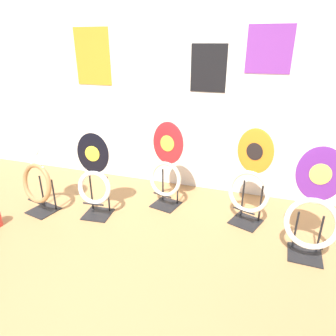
% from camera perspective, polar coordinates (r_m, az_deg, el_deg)
% --- Properties ---
extents(ground_plane, '(14.00, 14.00, 0.00)m').
position_cam_1_polar(ground_plane, '(2.42, -18.99, -23.96)').
color(ground_plane, '#A37547').
extents(wall_back, '(8.00, 0.07, 2.60)m').
position_cam_1_polar(wall_back, '(3.64, -0.58, 16.31)').
color(wall_back, silver).
rests_on(wall_back, ground_plane).
extents(toilet_seat_display_purple_note, '(0.44, 0.29, 0.96)m').
position_cam_1_polar(toilet_seat_display_purple_note, '(2.76, 25.93, -7.85)').
color(toilet_seat_display_purple_note, black).
rests_on(toilet_seat_display_purple_note, ground_plane).
extents(toilet_seat_display_orange_sun, '(0.45, 0.36, 0.99)m').
position_cam_1_polar(toilet_seat_display_orange_sun, '(3.02, 15.39, -2.54)').
color(toilet_seat_display_orange_sun, black).
rests_on(toilet_seat_display_orange_sun, ground_plane).
extents(toilet_seat_display_jazz_black, '(0.37, 0.31, 0.90)m').
position_cam_1_polar(toilet_seat_display_jazz_black, '(3.16, -13.88, -2.18)').
color(toilet_seat_display_jazz_black, black).
rests_on(toilet_seat_display_jazz_black, ground_plane).
extents(toilet_seat_display_white_plain, '(0.45, 0.33, 0.92)m').
position_cam_1_polar(toilet_seat_display_white_plain, '(3.43, -23.69, -1.84)').
color(toilet_seat_display_white_plain, black).
rests_on(toilet_seat_display_white_plain, ground_plane).
extents(toilet_seat_display_crimson_swirl, '(0.41, 0.34, 0.96)m').
position_cam_1_polar(toilet_seat_display_crimson_swirl, '(3.24, -0.34, 0.09)').
color(toilet_seat_display_crimson_swirl, black).
rests_on(toilet_seat_display_crimson_swirl, ground_plane).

